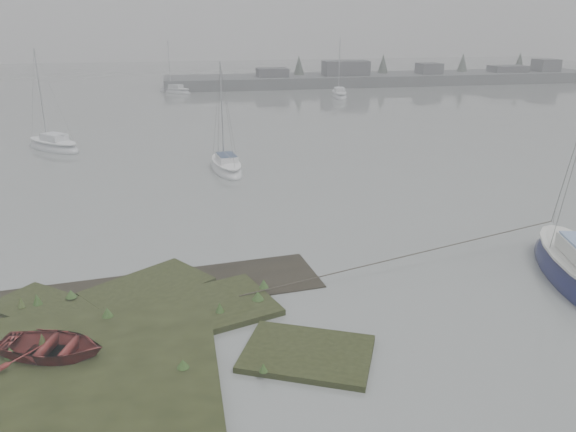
% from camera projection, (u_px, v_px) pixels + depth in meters
% --- Properties ---
extents(ground, '(160.00, 160.00, 0.00)m').
position_uv_depth(ground, '(213.00, 137.00, 43.69)').
color(ground, gray).
rests_on(ground, ground).
extents(far_shoreline, '(60.00, 8.00, 4.15)m').
position_uv_depth(far_shoreline, '(391.00, 78.00, 77.77)').
color(far_shoreline, '#4C4F51').
rests_on(far_shoreline, ground).
extents(sailboat_white, '(2.24, 5.08, 6.93)m').
position_uv_depth(sailboat_white, '(226.00, 167.00, 34.25)').
color(sailboat_white, silver).
rests_on(sailboat_white, ground).
extents(sailboat_far_a, '(4.93, 4.97, 7.44)m').
position_uv_depth(sailboat_far_a, '(54.00, 146.00, 39.72)').
color(sailboat_far_a, '#B8BCC4').
rests_on(sailboat_far_a, ground).
extents(sailboat_far_b, '(2.44, 5.34, 7.27)m').
position_uv_depth(sailboat_far_b, '(339.00, 95.00, 65.35)').
color(sailboat_far_b, '#B5B9BF').
rests_on(sailboat_far_b, ground).
extents(sailboat_far_c, '(4.58, 4.33, 6.70)m').
position_uv_depth(sailboat_far_c, '(175.00, 91.00, 68.94)').
color(sailboat_far_c, silver).
rests_on(sailboat_far_c, ground).
extents(dinghy, '(3.41, 2.89, 0.60)m').
position_uv_depth(dinghy, '(51.00, 346.00, 15.15)').
color(dinghy, maroon).
rests_on(dinghy, marsh_bank).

